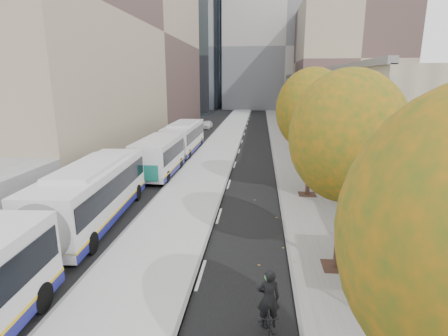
# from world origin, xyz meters

# --- Properties ---
(bus_platform) EXTENTS (4.25, 150.00, 0.15)m
(bus_platform) POSITION_xyz_m (-3.88, 35.00, 0.07)
(bus_platform) COLOR #B5B5B5
(bus_platform) RESTS_ON ground
(sidewalk) EXTENTS (4.75, 150.00, 0.08)m
(sidewalk) POSITION_xyz_m (4.12, 35.00, 0.04)
(sidewalk) COLOR gray
(sidewalk) RESTS_ON ground
(building_tan) EXTENTS (18.00, 92.00, 8.00)m
(building_tan) POSITION_xyz_m (15.50, 64.00, 4.00)
(building_tan) COLOR gray
(building_tan) RESTS_ON ground
(building_midrise) EXTENTS (24.00, 46.00, 25.00)m
(building_midrise) POSITION_xyz_m (-22.50, 41.00, 12.50)
(building_midrise) COLOR gray
(building_midrise) RESTS_ON ground
(building_far_block) EXTENTS (30.00, 18.00, 30.00)m
(building_far_block) POSITION_xyz_m (6.00, 96.00, 15.00)
(building_far_block) COLOR #A49D95
(building_far_block) RESTS_ON ground
(bus_shelter) EXTENTS (1.90, 4.40, 2.53)m
(bus_shelter) POSITION_xyz_m (5.69, 10.96, 2.19)
(bus_shelter) COLOR #383A3F
(bus_shelter) RESTS_ON sidewalk
(tree_c) EXTENTS (4.20, 4.20, 7.28)m
(tree_c) POSITION_xyz_m (3.60, 13.00, 5.25)
(tree_c) COLOR black
(tree_c) RESTS_ON sidewalk
(tree_d) EXTENTS (4.40, 4.40, 7.60)m
(tree_d) POSITION_xyz_m (3.60, 22.00, 5.47)
(tree_d) COLOR black
(tree_d) RESTS_ON sidewalk
(bus_near) EXTENTS (3.65, 17.88, 2.96)m
(bus_near) POSITION_xyz_m (-7.71, 12.49, 1.62)
(bus_near) COLOR silver
(bus_near) RESTS_ON ground
(bus_far) EXTENTS (2.63, 17.40, 2.90)m
(bus_far) POSITION_xyz_m (-7.23, 31.06, 1.58)
(bus_far) COLOR silver
(bus_far) RESTS_ON ground
(cyclist) EXTENTS (0.72, 1.80, 2.23)m
(cyclist) POSITION_xyz_m (0.82, 8.79, 0.83)
(cyclist) COLOR black
(cyclist) RESTS_ON ground
(distant_car) EXTENTS (1.51, 3.61, 1.22)m
(distant_car) POSITION_xyz_m (-7.65, 53.06, 0.61)
(distant_car) COLOR silver
(distant_car) RESTS_ON ground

